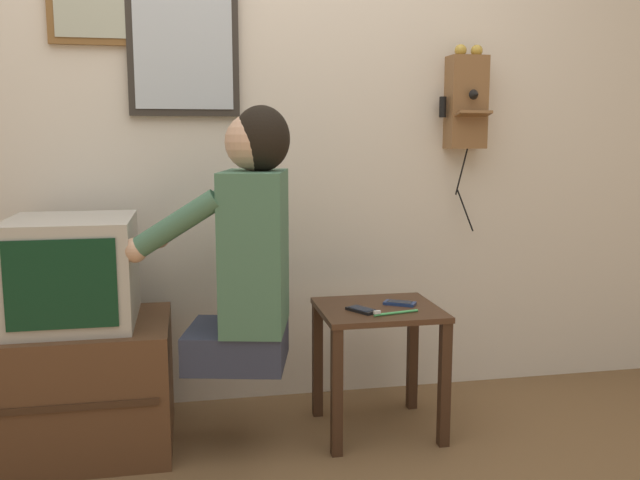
% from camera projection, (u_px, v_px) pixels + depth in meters
% --- Properties ---
extents(wall_back, '(6.80, 0.05, 2.55)m').
position_uv_depth(wall_back, '(248.00, 113.00, 2.91)').
color(wall_back, beige).
rests_on(wall_back, ground_plane).
extents(side_table, '(0.47, 0.42, 0.51)m').
position_uv_depth(side_table, '(378.00, 336.00, 2.68)').
color(side_table, '#422819').
rests_on(side_table, ground_plane).
extents(person, '(0.61, 0.48, 0.95)m').
position_uv_depth(person, '(247.00, 244.00, 2.47)').
color(person, '#2D3347').
rests_on(person, ground_plane).
extents(tv_stand, '(0.67, 0.55, 0.49)m').
position_uv_depth(tv_stand, '(80.00, 386.00, 2.56)').
color(tv_stand, '#51331E').
rests_on(tv_stand, ground_plane).
extents(television, '(0.44, 0.49, 0.39)m').
position_uv_depth(television, '(73.00, 271.00, 2.50)').
color(television, '#ADA89E').
rests_on(television, tv_stand).
extents(wall_phone_antique, '(0.21, 0.18, 0.83)m').
position_uv_depth(wall_phone_antique, '(466.00, 101.00, 3.01)').
color(wall_phone_antique, brown).
extents(wall_mirror, '(0.45, 0.03, 0.56)m').
position_uv_depth(wall_mirror, '(183.00, 47.00, 2.78)').
color(wall_mirror, '#2D2823').
extents(cell_phone_held, '(0.11, 0.14, 0.01)m').
position_uv_depth(cell_phone_held, '(362.00, 310.00, 2.60)').
color(cell_phone_held, black).
rests_on(cell_phone_held, side_table).
extents(cell_phone_spare, '(0.14, 0.12, 0.01)m').
position_uv_depth(cell_phone_spare, '(400.00, 303.00, 2.70)').
color(cell_phone_spare, navy).
rests_on(cell_phone_spare, side_table).
extents(toothbrush, '(0.19, 0.05, 0.02)m').
position_uv_depth(toothbrush, '(393.00, 313.00, 2.55)').
color(toothbrush, '#4CBF66').
rests_on(toothbrush, side_table).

